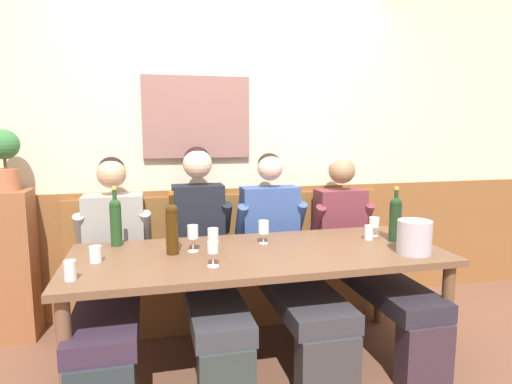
% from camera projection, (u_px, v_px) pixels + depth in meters
% --- Properties ---
extents(ground_plane, '(6.80, 6.80, 0.02)m').
position_uv_depth(ground_plane, '(262.00, 374.00, 2.65)').
color(ground_plane, brown).
rests_on(ground_plane, ground).
extents(room_wall_back, '(6.80, 0.12, 2.80)m').
position_uv_depth(room_wall_back, '(228.00, 136.00, 3.49)').
color(room_wall_back, beige).
rests_on(room_wall_back, ground).
extents(wood_wainscot_panel, '(6.80, 0.03, 0.99)m').
position_uv_depth(wood_wainscot_panel, '(231.00, 248.00, 3.57)').
color(wood_wainscot_panel, brown).
rests_on(wood_wainscot_panel, ground).
extents(wall_bench, '(2.52, 0.42, 0.94)m').
position_uv_depth(wall_bench, '(236.00, 282.00, 3.40)').
color(wall_bench, brown).
rests_on(wall_bench, ground).
extents(dining_table, '(2.22, 0.90, 0.73)m').
position_uv_depth(dining_table, '(259.00, 263.00, 2.64)').
color(dining_table, brown).
rests_on(dining_table, ground).
extents(person_left_seat, '(0.51, 1.36, 1.27)m').
position_uv_depth(person_left_seat, '(111.00, 264.00, 2.78)').
color(person_left_seat, '#263033').
rests_on(person_left_seat, ground).
extents(person_center_left_seat, '(0.48, 1.35, 1.33)m').
position_uv_depth(person_center_left_seat, '(205.00, 251.00, 2.92)').
color(person_center_left_seat, '#2D3634').
rests_on(person_center_left_seat, ground).
extents(person_right_seat, '(0.54, 1.34, 1.28)m').
position_uv_depth(person_right_seat, '(285.00, 255.00, 3.02)').
color(person_right_seat, '#363335').
rests_on(person_right_seat, ground).
extents(person_center_right_seat, '(0.49, 1.35, 1.25)m').
position_uv_depth(person_center_right_seat, '(362.00, 247.00, 3.17)').
color(person_center_right_seat, '#362630').
rests_on(person_center_right_seat, ground).
extents(ice_bucket, '(0.20, 0.20, 0.20)m').
position_uv_depth(ice_bucket, '(414.00, 237.00, 2.58)').
color(ice_bucket, '#B8B0BC').
rests_on(ice_bucket, dining_table).
extents(wine_bottle_clear_water, '(0.08, 0.08, 0.36)m').
position_uv_depth(wine_bottle_clear_water, '(395.00, 217.00, 2.85)').
color(wine_bottle_clear_water, '#1B361A').
rests_on(wine_bottle_clear_water, dining_table).
extents(wine_bottle_amber_mid, '(0.07, 0.07, 0.37)m').
position_uv_depth(wine_bottle_amber_mid, '(172.00, 227.00, 2.56)').
color(wine_bottle_amber_mid, '#3B2308').
rests_on(wine_bottle_amber_mid, dining_table).
extents(wine_bottle_green_tall, '(0.07, 0.07, 0.38)m').
position_uv_depth(wine_bottle_green_tall, '(116.00, 220.00, 2.74)').
color(wine_bottle_green_tall, '#1F441D').
rests_on(wine_bottle_green_tall, dining_table).
extents(wine_glass_center_rear, '(0.06, 0.06, 0.15)m').
position_uv_depth(wine_glass_center_rear, '(213.00, 236.00, 2.59)').
color(wine_glass_center_rear, silver).
rests_on(wine_glass_center_rear, dining_table).
extents(wine_glass_near_bucket, '(0.07, 0.07, 0.13)m').
position_uv_depth(wine_glass_near_bucket, '(374.00, 223.00, 3.00)').
color(wine_glass_near_bucket, silver).
rests_on(wine_glass_near_bucket, dining_table).
extents(wine_glass_right_end, '(0.07, 0.07, 0.15)m').
position_uv_depth(wine_glass_right_end, '(264.00, 228.00, 2.80)').
color(wine_glass_right_end, silver).
rests_on(wine_glass_right_end, dining_table).
extents(wine_glass_mid_left, '(0.07, 0.07, 0.16)m').
position_uv_depth(wine_glass_mid_left, '(193.00, 233.00, 2.62)').
color(wine_glass_mid_left, silver).
rests_on(wine_glass_mid_left, dining_table).
extents(wine_glass_center_front, '(0.06, 0.06, 0.14)m').
position_uv_depth(wine_glass_center_front, '(213.00, 249.00, 2.33)').
color(wine_glass_center_front, silver).
rests_on(wine_glass_center_front, dining_table).
extents(water_tumbler_right, '(0.07, 0.07, 0.09)m').
position_uv_depth(water_tumbler_right, '(96.00, 254.00, 2.41)').
color(water_tumbler_right, silver).
rests_on(water_tumbler_right, dining_table).
extents(water_tumbler_center, '(0.06, 0.06, 0.10)m').
position_uv_depth(water_tumbler_center, '(369.00, 233.00, 2.91)').
color(water_tumbler_center, silver).
rests_on(water_tumbler_center, dining_table).
extents(water_tumbler_left, '(0.06, 0.06, 0.10)m').
position_uv_depth(water_tumbler_left, '(70.00, 270.00, 2.13)').
color(water_tumbler_left, silver).
rests_on(water_tumbler_left, dining_table).
extents(corner_pedestal, '(0.28, 0.28, 1.04)m').
position_uv_depth(corner_pedestal, '(14.00, 265.00, 3.03)').
color(corner_pedestal, brown).
rests_on(corner_pedestal, ground).
extents(potted_plant, '(0.20, 0.20, 0.41)m').
position_uv_depth(potted_plant, '(4.00, 156.00, 2.92)').
color(potted_plant, '#B26342').
rests_on(potted_plant, corner_pedestal).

